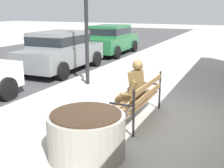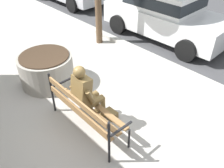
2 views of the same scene
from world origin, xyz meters
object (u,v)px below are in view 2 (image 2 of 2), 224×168
Objects in this scene: concrete_planter at (47,69)px; parked_car_white at (165,13)px; park_bench at (84,108)px; bronze_statue_seated at (89,95)px.

parked_car_white is at bearing 85.76° from concrete_planter.
park_bench is 1.93m from concrete_planter.
park_bench is 4.83m from parked_car_white.
parked_car_white reaches higher than concrete_planter.
park_bench is 0.44× the size of parked_car_white.
parked_car_white reaches higher than bronze_statue_seated.
park_bench is at bearing -70.82° from parked_car_white.
bronze_statue_seated is 1.06× the size of concrete_planter.
bronze_statue_seated is at bearing 117.94° from park_bench.
bronze_statue_seated is 1.81m from concrete_planter.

